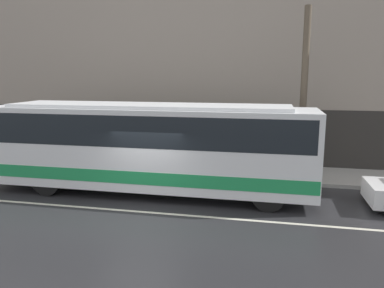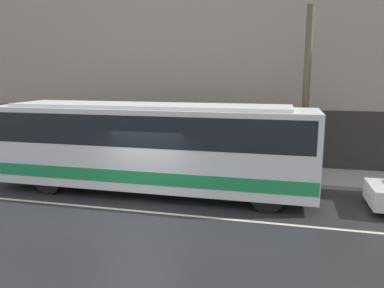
# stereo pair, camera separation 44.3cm
# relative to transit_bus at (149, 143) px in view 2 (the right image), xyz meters

# --- Properties ---
(ground_plane) EXTENTS (60.00, 60.00, 0.00)m
(ground_plane) POSITION_rel_transit_bus_xyz_m (0.33, -2.01, -1.88)
(ground_plane) COLOR #262628
(sidewalk) EXTENTS (60.00, 2.86, 0.16)m
(sidewalk) POSITION_rel_transit_bus_xyz_m (0.33, 3.42, -1.80)
(sidewalk) COLOR #A09E99
(sidewalk) RESTS_ON ground_plane
(building_facade) EXTENTS (60.00, 0.35, 12.83)m
(building_facade) POSITION_rel_transit_bus_xyz_m (0.33, 4.99, 4.33)
(building_facade) COLOR gray
(building_facade) RESTS_ON ground_plane
(lane_stripe) EXTENTS (54.00, 0.14, 0.01)m
(lane_stripe) POSITION_rel_transit_bus_xyz_m (0.33, -2.01, -1.87)
(lane_stripe) COLOR beige
(lane_stripe) RESTS_ON ground_plane
(transit_bus) EXTENTS (12.00, 2.52, 3.33)m
(transit_bus) POSITION_rel_transit_bus_xyz_m (0.00, 0.00, 0.00)
(transit_bus) COLOR white
(transit_bus) RESTS_ON ground_plane
(utility_pole_near) EXTENTS (0.27, 0.27, 6.80)m
(utility_pole_near) POSITION_rel_transit_bus_xyz_m (5.60, 2.41, 1.68)
(utility_pole_near) COLOR brown
(utility_pole_near) RESTS_ON sidewalk
(pedestrian_waiting) EXTENTS (0.36, 0.36, 1.55)m
(pedestrian_waiting) POSITION_rel_transit_bus_xyz_m (-1.90, 2.60, -1.01)
(pedestrian_waiting) COLOR #333338
(pedestrian_waiting) RESTS_ON sidewalk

